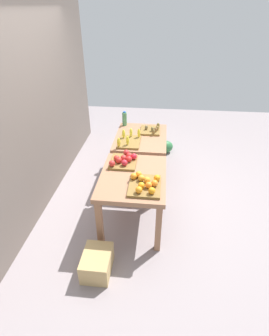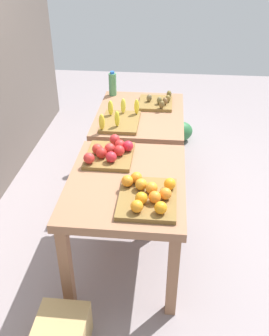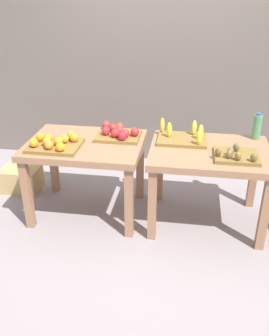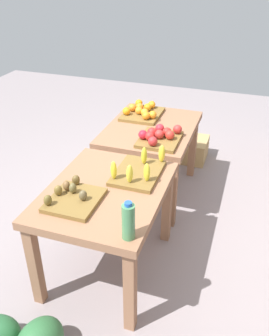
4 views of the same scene
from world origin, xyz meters
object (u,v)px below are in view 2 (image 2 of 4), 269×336
Objects in this scene: water_bottle at (113,84)px; apple_bin at (110,152)px; orange_bin at (148,195)px; banana_crate at (120,119)px; watermelon_pile at (167,129)px; display_table_left at (127,192)px; kiwi_bin at (157,102)px; display_table_right at (140,123)px.

apple_bin is at bearing -172.60° from water_bottle.
apple_bin is (0.50, 0.32, 0.00)m from orange_bin.
apple_bin is 0.91× the size of banana_crate.
banana_crate is 0.68× the size of watermelon_pile.
banana_crate reaches higher than orange_bin.
apple_bin is 1.27m from water_bottle.
apple_bin reaches higher than watermelon_pile.
watermelon_pile is (2.03, -0.25, -0.50)m from display_table_left.
water_bottle reaches higher than banana_crate.
banana_crate is 0.69m from water_bottle.
kiwi_bin is at bearing 0.49° from orange_bin.
display_table_left is 2.11m from watermelon_pile.
apple_bin is (0.28, 0.15, 0.15)m from display_table_left.
display_table_right is 0.28m from kiwi_bin.
kiwi_bin is 0.57× the size of watermelon_pile.
display_table_left is 2.36× the size of banana_crate.
orange_bin is at bearing -163.75° from banana_crate.
display_table_right is 1.61× the size of watermelon_pile.
display_table_right is at bearing 143.38° from kiwi_bin.
watermelon_pile is at bearing -8.05° from kiwi_bin.
kiwi_bin is (1.04, -0.30, -0.02)m from apple_bin.
banana_crate is 1.78× the size of water_bottle.
kiwi_bin reaches higher than display_table_left.
kiwi_bin is at bearing -6.40° from display_table_left.
kiwi_bin is 1.50× the size of water_bottle.
orange_bin is 1.19× the size of kiwi_bin.
orange_bin reaches higher than watermelon_pile.
orange_bin is 1.78× the size of water_bottle.
orange_bin is 1.09× the size of apple_bin.
orange_bin is (-0.22, -0.16, 0.15)m from display_table_left.
water_bottle is at bearing 15.22° from orange_bin.
banana_crate reaches higher than kiwi_bin.
display_table_left is 0.31m from orange_bin.
orange_bin is 1.82m from water_bottle.
apple_bin is 0.60m from banana_crate.
apple_bin is 1.63× the size of water_bottle.
banana_crate is at bearing 160.65° from watermelon_pile.
apple_bin is at bearing 167.08° from watermelon_pile.
banana_crate is (-0.25, 0.16, 0.14)m from display_table_right.
orange_bin reaches higher than display_table_right.
water_bottle is at bearing 11.67° from display_table_left.
display_table_left is 1.33m from kiwi_bin.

